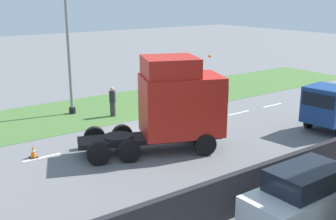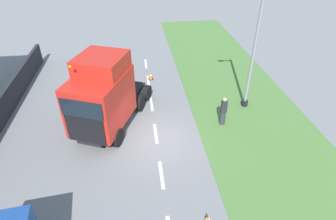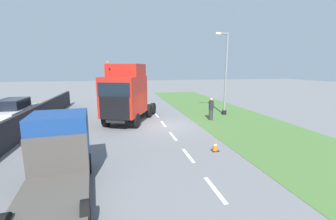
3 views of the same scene
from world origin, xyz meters
name	(u,v)px [view 2 (image 2 of 3)]	position (x,y,z in m)	size (l,w,h in m)	color
ground_plane	(157,141)	(0.00, 0.00, 0.00)	(120.00, 120.00, 0.00)	slate
grass_verge	(260,133)	(-6.00, 0.00, 0.01)	(7.00, 44.00, 0.01)	#4C7538
lane_markings	(156,133)	(0.00, -0.70, 0.00)	(0.16, 21.00, 0.00)	white
lorry_cab	(103,96)	(2.72, -1.45, 2.26)	(4.79, 7.01, 4.64)	black
lamp_post	(251,60)	(-6.03, -2.91, 3.23)	(1.32, 0.41, 7.18)	black
pedestrian	(223,111)	(-4.04, -1.14, 0.90)	(0.39, 0.39, 1.83)	#333338
traffic_cone_lead	(151,76)	(-0.21, -7.42, 0.28)	(0.36, 0.36, 0.58)	black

